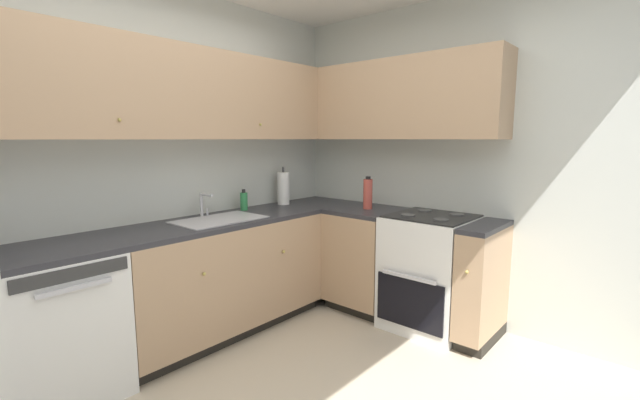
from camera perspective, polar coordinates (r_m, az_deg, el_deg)
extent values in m
cube|color=silver|center=(3.28, -22.96, 4.30)|extent=(3.77, 0.05, 2.61)
cube|color=silver|center=(3.58, 18.35, 4.82)|extent=(0.05, 3.17, 2.61)
cube|color=white|center=(2.92, -32.08, -14.45)|extent=(0.60, 0.60, 0.86)
cube|color=#333333|center=(2.52, -30.70, -8.70)|extent=(0.55, 0.01, 0.07)
cube|color=silver|center=(2.53, -30.48, -10.30)|extent=(0.36, 0.02, 0.02)
cube|color=tan|center=(3.36, -13.22, -9.58)|extent=(1.65, 0.60, 0.77)
cube|color=black|center=(3.54, -13.28, -16.11)|extent=(1.65, 0.54, 0.09)
sphere|color=tan|center=(2.88, -15.56, -9.73)|extent=(0.02, 0.02, 0.02)
sphere|color=tan|center=(3.31, -4.98, -7.06)|extent=(0.02, 0.02, 0.02)
cube|color=#2D2D33|center=(3.26, -13.49, -2.84)|extent=(2.85, 0.60, 0.03)
cube|color=tan|center=(3.75, 6.42, -7.54)|extent=(0.60, 0.56, 0.77)
cube|color=black|center=(3.91, 6.57, -13.52)|extent=(0.54, 0.56, 0.09)
cube|color=tan|center=(3.30, 21.36, -10.27)|extent=(0.60, 0.20, 0.77)
cube|color=black|center=(3.49, 21.14, -16.86)|extent=(0.54, 0.20, 0.09)
sphere|color=tan|center=(2.98, 19.44, -9.28)|extent=(0.02, 0.02, 0.02)
cube|color=#2D2D33|center=(3.66, 6.52, -1.47)|extent=(0.60, 0.56, 0.03)
cube|color=#2D2D33|center=(3.20, 21.74, -3.42)|extent=(0.60, 0.20, 0.03)
cube|color=white|center=(3.48, 14.83, -9.48)|extent=(0.64, 0.62, 0.89)
cube|color=black|center=(3.26, 12.10, -13.63)|extent=(0.02, 0.55, 0.38)
cube|color=silver|center=(3.17, 12.02, -10.27)|extent=(0.02, 0.43, 0.02)
cube|color=black|center=(3.37, 15.12, -2.13)|extent=(0.59, 0.60, 0.01)
cube|color=white|center=(3.64, 17.27, -0.37)|extent=(0.03, 0.60, 0.15)
cylinder|color=#4C4C4C|center=(3.19, 16.21, -2.59)|extent=(0.11, 0.11, 0.01)
cylinder|color=#4C4C4C|center=(3.31, 11.93, -2.04)|extent=(0.11, 0.11, 0.01)
cylinder|color=#4C4C4C|center=(3.44, 18.19, -1.88)|extent=(0.11, 0.11, 0.01)
cylinder|color=#4C4C4C|center=(3.56, 14.15, -1.40)|extent=(0.11, 0.11, 0.01)
cube|color=tan|center=(3.25, -17.92, 13.63)|extent=(2.53, 0.32, 0.65)
sphere|color=tan|center=(2.82, -25.74, 9.85)|extent=(0.02, 0.02, 0.02)
sphere|color=tan|center=(3.43, -8.13, 10.17)|extent=(0.02, 0.02, 0.02)
cube|color=tan|center=(3.68, 9.31, 13.25)|extent=(0.32, 1.95, 0.65)
cube|color=#B7B7BC|center=(3.22, -13.61, -2.61)|extent=(0.65, 0.40, 0.01)
cube|color=gray|center=(3.23, -13.58, -3.46)|extent=(0.59, 0.36, 0.09)
cube|color=#99999E|center=(3.22, -13.58, -3.23)|extent=(0.02, 0.35, 0.06)
cylinder|color=silver|center=(3.39, -15.91, -0.61)|extent=(0.02, 0.02, 0.19)
cylinder|color=silver|center=(3.32, -15.26, 0.69)|extent=(0.02, 0.15, 0.02)
cylinder|color=silver|center=(3.43, -15.17, -1.56)|extent=(0.02, 0.02, 0.06)
cylinder|color=#338C4C|center=(3.61, -10.37, -0.20)|extent=(0.06, 0.06, 0.15)
cylinder|color=#262626|center=(3.60, -10.40, 1.22)|extent=(0.03, 0.03, 0.03)
cylinder|color=white|center=(3.88, -5.03, 1.61)|extent=(0.11, 0.11, 0.30)
cylinder|color=#3F3F3F|center=(3.88, -5.03, 1.90)|extent=(0.02, 0.02, 0.36)
cylinder|color=#BF4C3F|center=(3.63, 6.56, 0.81)|extent=(0.08, 0.08, 0.26)
cylinder|color=black|center=(3.62, 6.60, 3.03)|extent=(0.04, 0.04, 0.02)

